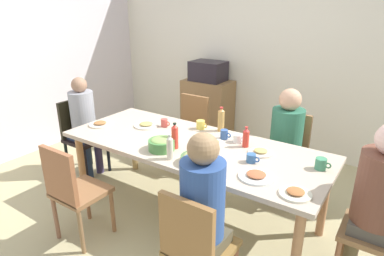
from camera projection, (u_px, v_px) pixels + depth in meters
The scene contains 33 objects.
ground_plane at pixel (192, 214), 3.26m from camera, with size 6.39×6.39×0.00m, color tan.
wall_back at pixel (278, 55), 4.39m from camera, with size 5.57×0.12×2.60m, color silver.
wall_left at pixel (17, 58), 4.22m from camera, with size 0.12×4.25×2.60m, color silver.
dining_table at pixel (192, 150), 3.01m from camera, with size 2.44×0.97×0.76m.
chair_0 at pixel (81, 132), 3.91m from camera, with size 0.40×0.40×0.90m.
person_0 at pixel (84, 119), 3.80m from camera, with size 0.30×0.30×1.19m.
chair_1 at pixel (287, 151), 3.43m from camera, with size 0.40×0.40×0.90m.
person_1 at pixel (286, 135), 3.28m from camera, with size 0.32×0.32×1.19m.
chair_2 at pixel (195, 246), 2.08m from camera, with size 0.40×0.40×0.90m.
person_2 at pixel (203, 208), 2.07m from camera, with size 0.30×0.30×1.25m.
chair_3 at pixel (190, 128), 4.07m from camera, with size 0.40×0.40×0.90m.
person_4 at pixel (379, 193), 2.19m from camera, with size 0.33×0.33×1.26m.
chair_5 at pixel (73, 189), 2.72m from camera, with size 0.40×0.40×0.90m.
plate_0 at pixel (212, 143), 2.96m from camera, with size 0.23×0.23×0.04m.
plate_1 at pixel (261, 152), 2.78m from camera, with size 0.21×0.21×0.04m.
plate_2 at pixel (100, 124), 3.43m from camera, with size 0.23×0.23×0.04m.
plate_3 at pixel (295, 193), 2.18m from camera, with size 0.22×0.22×0.04m.
plate_4 at pixel (146, 125), 3.40m from camera, with size 0.25×0.25×0.04m.
plate_5 at pixel (256, 176), 2.40m from camera, with size 0.26×0.26×0.04m.
bowl_0 at pixel (161, 144), 2.84m from camera, with size 0.23×0.23×0.11m.
bowl_1 at pixel (195, 158), 2.60m from camera, with size 0.23×0.23×0.08m.
cup_0 at pixel (321, 164), 2.51m from camera, with size 0.12×0.08×0.09m.
cup_1 at pixel (165, 123), 3.38m from camera, with size 0.11×0.07×0.08m.
cup_2 at pixel (201, 125), 3.32m from camera, with size 0.12×0.08×0.09m.
cup_3 at pixel (224, 134), 3.07m from camera, with size 0.11×0.07×0.09m.
cup_4 at pixel (251, 158), 2.62m from camera, with size 0.11×0.08×0.07m.
cup_5 at pixel (238, 138), 3.00m from camera, with size 0.12×0.08×0.08m.
bottle_0 at pixel (221, 120), 3.24m from camera, with size 0.07×0.07×0.25m.
bottle_1 at pixel (246, 138), 2.89m from camera, with size 0.06×0.06×0.19m.
bottle_2 at pixel (175, 136), 2.85m from camera, with size 0.06×0.06×0.23m.
bottle_3 at pixel (170, 147), 2.65m from camera, with size 0.05×0.05×0.22m.
side_cabinet at pixel (207, 110), 4.94m from camera, with size 0.70×0.44×0.90m, color olive.
microwave at pixel (208, 71), 4.73m from camera, with size 0.48×0.36×0.28m, color black.
Camera 1 is at (1.54, -2.27, 1.95)m, focal length 30.75 mm.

